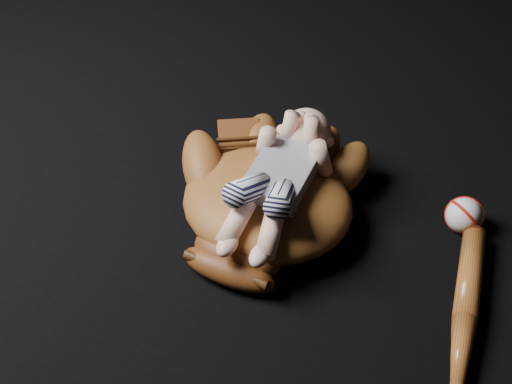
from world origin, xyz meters
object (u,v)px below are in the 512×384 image
Objects in this scene: baseball_glove at (267,196)px; baseball at (464,215)px; baseball_bat at (463,332)px; newborn_baby at (276,179)px.

baseball_glove is 6.63× the size of baseball.
newborn_baby is at bearing 165.65° from baseball_bat.
baseball_glove is 1.00× the size of baseball_bat.
newborn_baby reaches higher than baseball_bat.
newborn_baby reaches higher than baseball_glove.
newborn_baby is at bearing -20.57° from baseball_glove.
newborn_baby reaches higher than baseball.
baseball_bat is at bearing -17.12° from newborn_baby.
baseball reaches higher than baseball_bat.
newborn_baby is 0.38m from baseball_bat.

